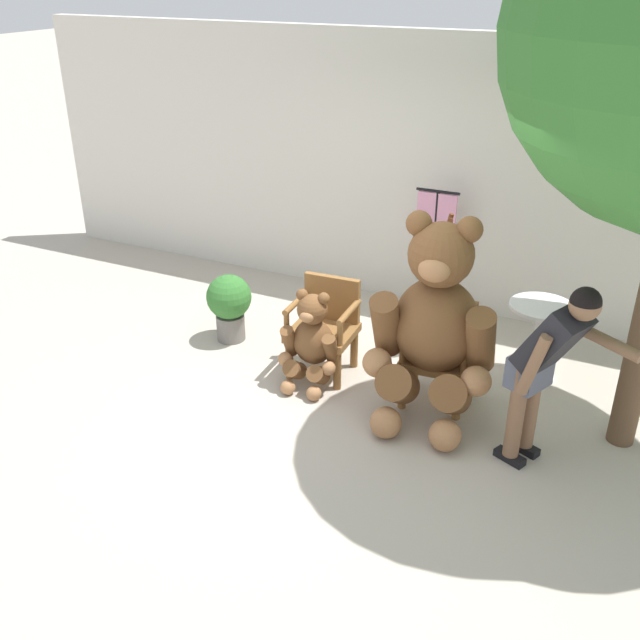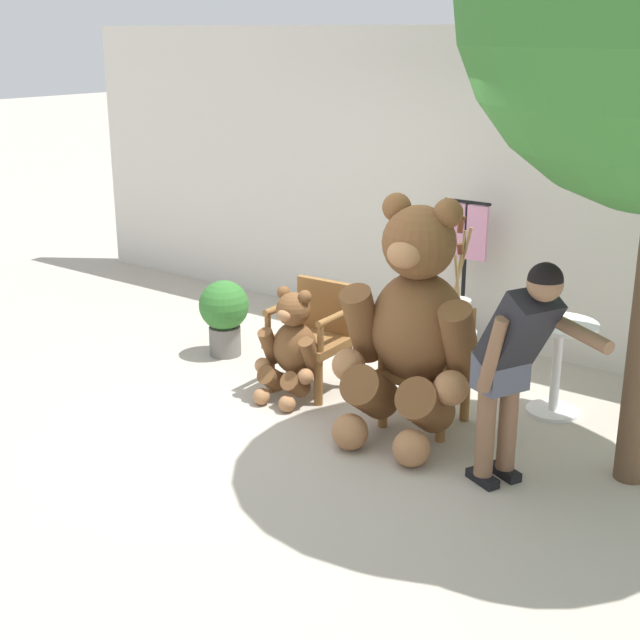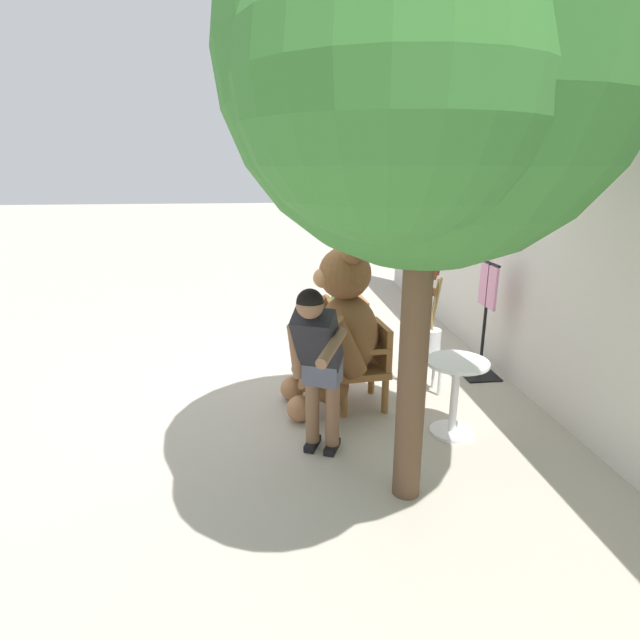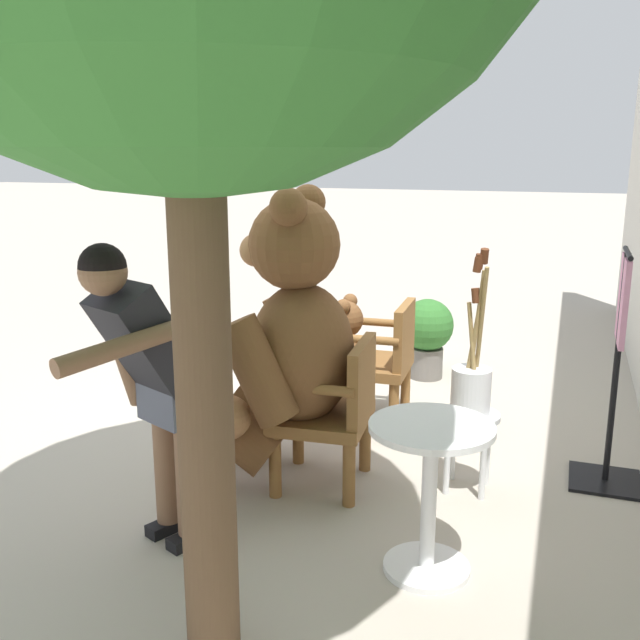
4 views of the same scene
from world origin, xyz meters
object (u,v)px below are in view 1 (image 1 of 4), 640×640
object	(u,v)px
wooden_chair_right	(439,349)
person_visitor	(547,359)
wooden_chair_left	(325,324)
brush_bucket	(445,291)
round_side_table	(538,333)
potted_plant	(229,303)
clothing_display_stand	(433,251)
teddy_bear_large	(434,323)
white_stool	(442,320)
teddy_bear_small	(311,341)

from	to	relation	value
wooden_chair_right	person_visitor	bearing A→B (deg)	-32.33
wooden_chair_left	brush_bucket	world-z (taller)	brush_bucket
round_side_table	wooden_chair_left	bearing A→B (deg)	-158.52
person_visitor	brush_bucket	size ratio (longest dim) A/B	1.63
potted_plant	clothing_display_stand	size ratio (longest dim) A/B	0.50
brush_bucket	clothing_display_stand	xyz separation A→B (m)	(-0.35, 0.75, 0.07)
brush_bucket	potted_plant	world-z (taller)	brush_bucket
teddy_bear_large	wooden_chair_right	bearing A→B (deg)	92.76
teddy_bear_large	white_stool	world-z (taller)	teddy_bear_large
teddy_bear_small	person_visitor	xyz separation A→B (m)	(1.98, -0.29, 0.47)
teddy_bear_large	person_visitor	distance (m)	0.96
wooden_chair_left	teddy_bear_small	world-z (taller)	teddy_bear_small
wooden_chair_right	teddy_bear_small	bearing A→B (deg)	-164.68
wooden_chair_left	potted_plant	size ratio (longest dim) A/B	1.26
round_side_table	teddy_bear_small	bearing A→B (deg)	-150.71
teddy_bear_large	round_side_table	bearing A→B (deg)	55.00
teddy_bear_large	brush_bucket	world-z (taller)	teddy_bear_large
wooden_chair_left	white_stool	world-z (taller)	wooden_chair_left
brush_bucket	person_visitor	bearing A→B (deg)	-49.90
teddy_bear_large	potted_plant	bearing A→B (deg)	169.63
teddy_bear_large	teddy_bear_small	distance (m)	1.14
teddy_bear_small	white_stool	size ratio (longest dim) A/B	1.94
person_visitor	potted_plant	size ratio (longest dim) A/B	2.23
potted_plant	person_visitor	bearing A→B (deg)	-12.95
white_stool	brush_bucket	distance (m)	0.30
white_stool	potted_plant	distance (m)	2.05
wooden_chair_left	wooden_chair_right	xyz separation A→B (m)	(1.06, -0.00, 0.00)
wooden_chair_left	potted_plant	distance (m)	1.10
person_visitor	clothing_display_stand	size ratio (longest dim) A/B	1.11
wooden_chair_left	teddy_bear_small	xyz separation A→B (m)	(0.01, -0.29, -0.03)
teddy_bear_large	round_side_table	xyz separation A→B (m)	(0.67, 0.96, -0.39)
teddy_bear_small	clothing_display_stand	distance (m)	1.88
wooden_chair_left	teddy_bear_large	xyz separation A→B (m)	(1.08, -0.27, 0.37)
teddy_bear_large	wooden_chair_left	bearing A→B (deg)	165.76
clothing_display_stand	brush_bucket	bearing A→B (deg)	-65.06
clothing_display_stand	teddy_bear_small	bearing A→B (deg)	-105.87
wooden_chair_left	brush_bucket	bearing A→B (deg)	40.75
wooden_chair_left	white_stool	bearing A→B (deg)	40.66
teddy_bear_small	round_side_table	bearing A→B (deg)	29.29
person_visitor	teddy_bear_large	bearing A→B (deg)	161.11
potted_plant	clothing_display_stand	xyz separation A→B (m)	(1.61, 1.38, 0.32)
teddy_bear_small	round_side_table	distance (m)	2.00
brush_bucket	clothing_display_stand	size ratio (longest dim) A/B	0.68
person_visitor	white_stool	bearing A→B (deg)	130.11
potted_plant	clothing_display_stand	bearing A→B (deg)	40.64
wooden_chair_right	potted_plant	xyz separation A→B (m)	(-2.15, 0.12, -0.07)
white_stool	person_visitor	bearing A→B (deg)	-49.89
round_side_table	clothing_display_stand	xyz separation A→B (m)	(-1.23, 0.81, 0.27)
teddy_bear_large	white_stool	xyz separation A→B (m)	(-0.21, 1.02, -0.48)
teddy_bear_small	clothing_display_stand	world-z (taller)	clothing_display_stand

